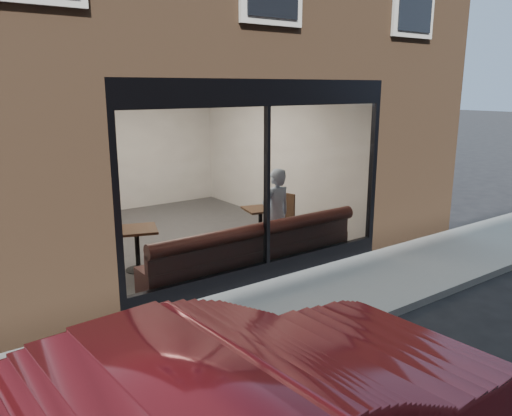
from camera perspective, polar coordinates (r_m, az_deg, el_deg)
ground at (r=6.91m, az=11.74°, el=-13.13°), size 120.00×120.00×0.00m
sidewalk_near at (r=7.55m, az=6.08°, el=-10.48°), size 40.00×2.00×0.01m
kerb_near at (r=6.86m, az=12.08°, el=-12.82°), size 40.00×0.10×0.12m
host_building_pier_right at (r=14.79m, az=-1.02°, el=7.91°), size 2.50×12.00×3.20m
host_building_backfill at (r=15.86m, az=-18.76°, el=7.58°), size 5.00×6.00×3.20m
cafe_floor at (r=10.66m, az=-8.38°, el=-3.18°), size 6.00×6.00×0.00m
cafe_ceiling at (r=10.21m, az=-9.01°, el=14.10°), size 6.00×6.00×0.00m
cafe_wall_back at (r=13.03m, az=-14.76°, el=6.68°), size 5.00×0.00×5.00m
cafe_wall_left at (r=9.46m, az=-22.22°, el=3.63°), size 0.00×6.00×6.00m
cafe_wall_right at (r=11.65m, az=2.33°, el=6.34°), size 0.00×6.00×6.00m
storefront_kick at (r=8.24m, az=1.21°, el=-7.19°), size 5.00×0.10×0.30m
storefront_header at (r=7.70m, az=1.32°, el=13.05°), size 5.00×0.10×0.40m
storefront_mullion at (r=7.85m, az=1.26°, el=2.40°), size 0.06×0.10×2.50m
storefront_glass at (r=7.83m, az=1.39°, el=2.37°), size 4.80×0.00×4.80m
banquette at (r=8.52m, az=-0.42°, el=-5.94°), size 4.00×0.55×0.45m
person at (r=9.01m, az=2.29°, el=-0.76°), size 0.62×0.42×1.68m
cafe_table_left at (r=8.66m, az=-13.52°, el=-2.42°), size 0.86×0.86×0.04m
cafe_table_right at (r=9.83m, az=0.52°, el=-0.12°), size 0.74×0.74×0.04m
cafe_chair_right at (r=10.34m, az=2.89°, el=-2.31°), size 0.46×0.46×0.04m
wall_poster at (r=8.30m, az=-19.98°, el=3.20°), size 0.02×0.57×0.76m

